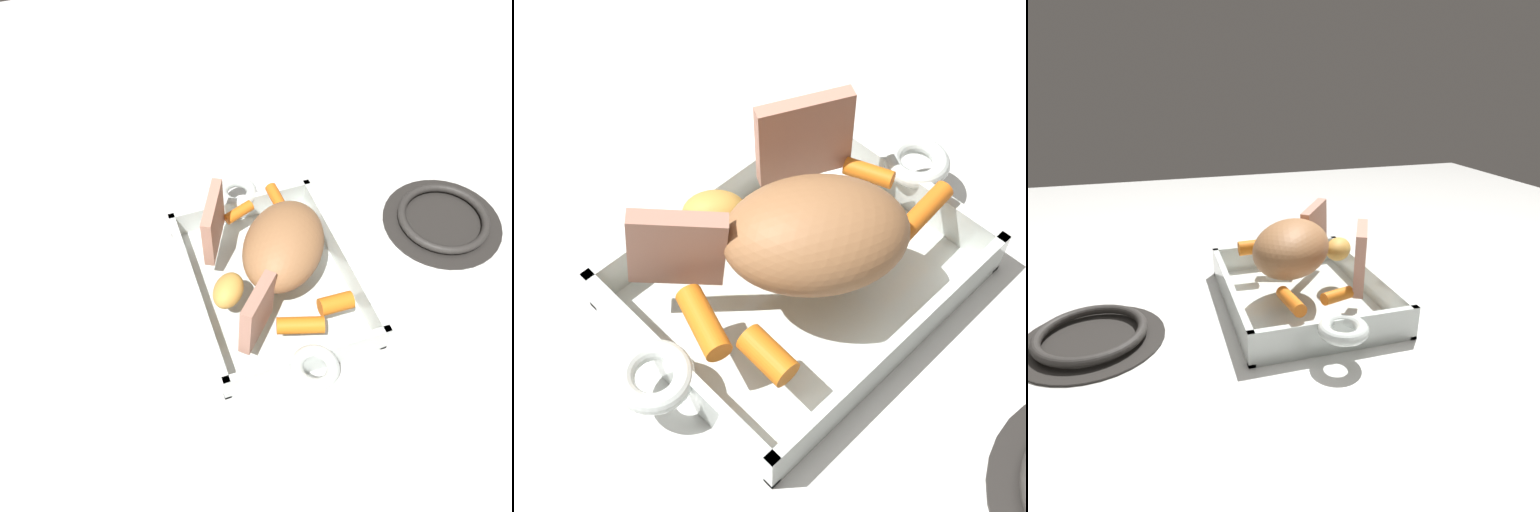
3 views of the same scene
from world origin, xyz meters
The scene contains 11 objects.
ground_plane centered at (0.00, 0.00, 0.00)m, with size 1.87×1.87×0.00m, color silver.
roasting_dish centered at (0.00, 0.00, 0.02)m, with size 0.37×0.22×0.05m.
pork_roast centered at (0.00, -0.02, 0.09)m, with size 0.15×0.10×0.08m, color #A26D43.
roast_slice_outer centered at (0.07, 0.06, 0.09)m, with size 0.01×0.08×0.08m, color tan.
roast_slice_thin centered at (-0.08, 0.05, 0.09)m, with size 0.01×0.07×0.07m, color tan.
baby_carrot_northeast centered at (-0.09, -0.05, 0.06)m, with size 0.02×0.02×0.04m, color orange.
baby_carrot_center_right centered at (0.10, -0.05, 0.06)m, with size 0.02×0.02×0.06m, color orange.
baby_carrot_southwest centered at (-0.10, 0.00, 0.06)m, with size 0.02×0.02×0.06m, color orange.
baby_carrot_center_left centered at (0.10, 0.01, 0.06)m, with size 0.02×0.02×0.04m, color orange.
potato_halved centered at (-0.03, 0.07, 0.07)m, with size 0.05×0.04×0.03m, color gold.
stove_burner_rear centered at (0.03, -0.29, 0.01)m, with size 0.18×0.18×0.02m.
Camera 3 is at (0.57, -0.20, 0.32)m, focal length 31.43 mm.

